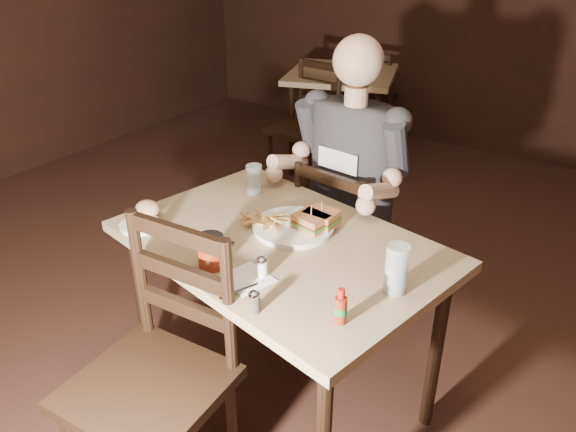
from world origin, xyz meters
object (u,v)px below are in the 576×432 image
Objects in this scene: diner at (348,151)px; syrup_dispenser at (211,252)px; chair_far at (349,246)px; hot_sauce at (341,306)px; bg_chair_far at (371,99)px; dinner_plate at (293,228)px; glass_left at (254,179)px; glass_right at (397,269)px; side_plate at (140,226)px; main_table at (280,259)px; bg_chair_near at (303,129)px; bg_table at (341,83)px; chair_near at (147,388)px.

diner is 0.84m from syrup_dispenser.
chair_far is 7.45× the size of hot_sauce.
dinner_plate is at bearing 94.08° from bg_chair_far.
glass_right is at bearing -22.09° from glass_left.
bg_chair_far is 3.24m from side_plate.
bg_chair_far is 7.25× the size of hot_sauce.
bg_chair_far is (-1.10, 2.94, -0.26)m from main_table.
bg_chair_near is at bearing 126.41° from syrup_dispenser.
bg_chair_near is at bearing 106.07° from side_plate.
main_table is 7.92× the size of glass_right.
bg_chair_near is (0.00, -0.55, -0.22)m from bg_table.
glass_left is 0.93m from hot_sauce.
chair_near is at bearing -146.97° from hot_sauce.
bg_chair_near is 2.50m from glass_right.
hot_sauce reaches higher than chair_far.
bg_chair_far is 5.13× the size of glass_right.
bg_chair_far is at bearing 110.44° from main_table.
side_plate is at bearing -77.19° from bg_table.
chair_near is 3.28× the size of dinner_plate.
chair_far is 0.60m from glass_left.
glass_left is (0.77, -1.57, 0.37)m from bg_chair_near.
bg_chair_far is 2.83× the size of dinner_plate.
glass_right reaches higher than bg_table.
chair_far is 2.57m from bg_chair_far.
chair_near is at bearing -71.44° from bg_table.
hot_sauce reaches higher than dinner_plate.
chair_far is 1.03× the size of bg_chair_far.
syrup_dispenser reaches higher than chair_far.
dinner_plate is at bearing -53.33° from bg_chair_near.
diner is at bearing -59.95° from bg_table.
glass_right is 1.42× the size of syrup_dispenser.
diner is at bearing 90.00° from chair_far.
chair_far is 0.96m from syrup_dispenser.
bg_chair_far is (0.00, 0.55, -0.25)m from bg_table.
main_table is 4.37× the size of dinner_plate.
dinner_plate is (-0.01, 0.09, 0.09)m from main_table.
chair_far is 0.96× the size of bg_chair_near.
bg_table is 0.61m from bg_chair_far.
glass_right is 0.61m from syrup_dispenser.
syrup_dispenser is at bearing -88.31° from diner.
chair_near is at bearing -43.55° from side_plate.
bg_chair_far is at bearing 101.74° from chair_near.
glass_right is at bearing 133.40° from chair_far.
dinner_plate reaches higher than bg_table.
diner reaches higher than dinner_plate.
bg_table is 8.06× the size of glass_left.
syrup_dispenser is at bearing -69.36° from bg_table.
side_plate reaches higher than main_table.
bg_chair_far is at bearing 90.00° from bg_table.
chair_near is 0.69m from hot_sauce.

